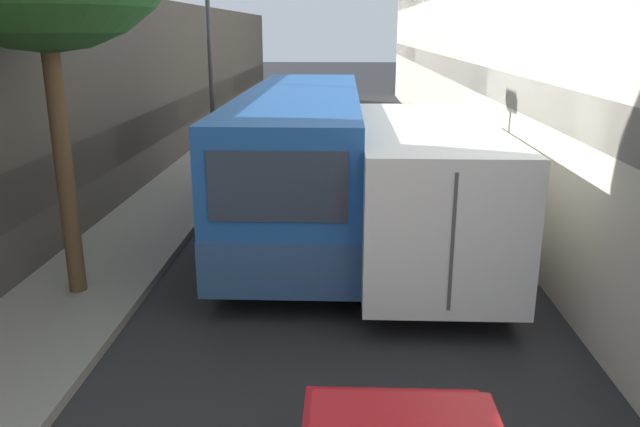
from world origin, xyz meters
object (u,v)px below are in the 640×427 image
object	(u,v)px
bus	(302,155)
box_truck	(418,178)
panel_van	(319,110)
street_lamp	(208,7)

from	to	relation	value
bus	box_truck	distance (m)	2.96
box_truck	panel_van	distance (m)	14.66
bus	box_truck	bearing A→B (deg)	-34.74
box_truck	street_lamp	distance (m)	7.65
bus	street_lamp	bearing A→B (deg)	131.70
panel_van	street_lamp	size ratio (longest dim) A/B	0.67
bus	box_truck	xyz separation A→B (m)	(2.43, -1.68, -0.11)
bus	box_truck	size ratio (longest dim) A/B	1.21
bus	panel_van	bearing A→B (deg)	90.48
box_truck	bus	bearing A→B (deg)	145.26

